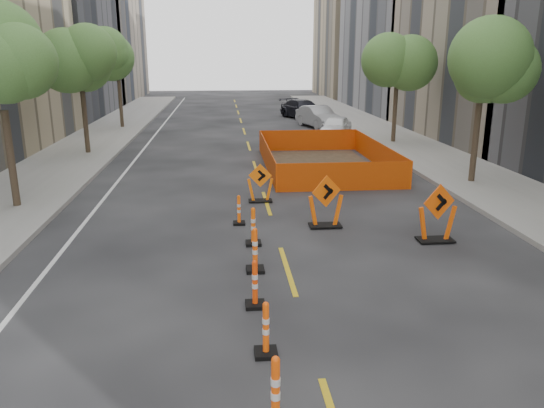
{
  "coord_description": "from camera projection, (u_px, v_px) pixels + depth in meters",
  "views": [
    {
      "loc": [
        -1.5,
        -7.81,
        5.03
      ],
      "look_at": [
        -0.19,
        6.0,
        1.1
      ],
      "focal_mm": 35.0,
      "sensor_mm": 36.0,
      "label": 1
    }
  ],
  "objects": [
    {
      "name": "tree_l_d",
      "position": [
        117.0,
        62.0,
        35.72
      ],
      "size": [
        2.8,
        2.8,
        5.95
      ],
      "color": "#382B1E",
      "rests_on": "ground"
    },
    {
      "name": "bld_right_c",
      "position": [
        532.0,
        20.0,
        31.42
      ],
      "size": [
        12.0,
        16.0,
        14.0
      ],
      "primitive_type": "cube",
      "color": "gray",
      "rests_on": "ground"
    },
    {
      "name": "sidewalk_right",
      "position": [
        485.0,
        182.0,
        21.28
      ],
      "size": [
        4.0,
        90.0,
        0.15
      ],
      "primitive_type": "cube",
      "color": "gray",
      "rests_on": "ground"
    },
    {
      "name": "parked_car_far",
      "position": [
        303.0,
        109.0,
        42.69
      ],
      "size": [
        3.86,
        5.53,
        1.49
      ],
      "primitive_type": "imported",
      "rotation": [
        0.0,
        0.0,
        0.39
      ],
      "color": "black",
      "rests_on": "ground"
    },
    {
      "name": "channelizer_7",
      "position": [
        239.0,
        210.0,
        16.13
      ],
      "size": [
        0.36,
        0.36,
        0.92
      ],
      "primitive_type": null,
      "color": "#F8580A",
      "rests_on": "ground"
    },
    {
      "name": "channelizer_6",
      "position": [
        253.0,
        226.0,
        14.37
      ],
      "size": [
        0.42,
        0.42,
        1.06
      ],
      "primitive_type": null,
      "color": "#ED5709",
      "rests_on": "ground"
    },
    {
      "name": "channelizer_5",
      "position": [
        255.0,
        250.0,
        12.59
      ],
      "size": [
        0.43,
        0.43,
        1.1
      ],
      "primitive_type": null,
      "color": "#FF530A",
      "rests_on": "ground"
    },
    {
      "name": "bld_left_e",
      "position": [
        77.0,
        7.0,
        57.97
      ],
      "size": [
        12.0,
        20.0,
        20.0
      ],
      "primitive_type": "cube",
      "color": "gray",
      "rests_on": "ground"
    },
    {
      "name": "safety_fence",
      "position": [
        323.0,
        155.0,
        24.32
      ],
      "size": [
        5.24,
        8.89,
        1.11
      ],
      "primitive_type": null,
      "rotation": [
        0.0,
        0.0,
        -0.0
      ],
      "color": "#DA470B",
      "rests_on": "ground"
    },
    {
      "name": "bld_left_d",
      "position": [
        28.0,
        29.0,
        43.08
      ],
      "size": [
        12.0,
        16.0,
        14.0
      ],
      "primitive_type": "cube",
      "color": "#4C4C51",
      "rests_on": "ground"
    },
    {
      "name": "chevron_sign_center",
      "position": [
        326.0,
        201.0,
        15.79
      ],
      "size": [
        1.22,
        0.96,
        1.6
      ],
      "primitive_type": null,
      "rotation": [
        0.0,
        0.0,
        0.34
      ],
      "color": "#EF580A",
      "rests_on": "ground"
    },
    {
      "name": "sidewalk_left",
      "position": [
        21.0,
        193.0,
        19.64
      ],
      "size": [
        4.0,
        90.0,
        0.15
      ],
      "primitive_type": "cube",
      "color": "gray",
      "rests_on": "ground"
    },
    {
      "name": "chevron_sign_right",
      "position": [
        438.0,
        213.0,
        14.54
      ],
      "size": [
        1.24,
        0.93,
        1.65
      ],
      "primitive_type": null,
      "rotation": [
        0.0,
        0.0,
        0.26
      ],
      "color": "#E34D09",
      "rests_on": "ground"
    },
    {
      "name": "parked_car_mid",
      "position": [
        318.0,
        117.0,
        37.5
      ],
      "size": [
        2.76,
        4.82,
        1.5
      ],
      "primitive_type": "imported",
      "rotation": [
        0.0,
        0.0,
        0.27
      ],
      "color": "#9C9CA1",
      "rests_on": "ground"
    },
    {
      "name": "tree_r_c",
      "position": [
        398.0,
        63.0,
        29.59
      ],
      "size": [
        2.8,
        2.8,
        5.95
      ],
      "color": "#382B1E",
      "rests_on": "ground"
    },
    {
      "name": "chevron_sign_left",
      "position": [
        260.0,
        183.0,
        18.54
      ],
      "size": [
        1.0,
        0.71,
        1.37
      ],
      "primitive_type": null,
      "rotation": [
        0.0,
        0.0,
        -0.19
      ],
      "color": "orange",
      "rests_on": "ground"
    },
    {
      "name": "bld_right_e",
      "position": [
        372.0,
        29.0,
        64.47
      ],
      "size": [
        12.0,
        14.0,
        16.0
      ],
      "primitive_type": "cube",
      "color": "tan",
      "rests_on": "ground"
    },
    {
      "name": "parked_car_near",
      "position": [
        336.0,
        127.0,
        32.89
      ],
      "size": [
        2.99,
        4.26,
        1.35
      ],
      "primitive_type": "imported",
      "rotation": [
        0.0,
        0.0,
        -0.4
      ],
      "color": "white",
      "rests_on": "ground"
    },
    {
      "name": "ground_plane",
      "position": [
        316.0,
        362.0,
        8.99
      ],
      "size": [
        140.0,
        140.0,
        0.0
      ],
      "primitive_type": "plane",
      "color": "black"
    },
    {
      "name": "channelizer_3",
      "position": [
        266.0,
        329.0,
        9.06
      ],
      "size": [
        0.4,
        0.4,
        1.01
      ],
      "primitive_type": null,
      "color": "#FD520A",
      "rests_on": "ground"
    },
    {
      "name": "channelizer_2",
      "position": [
        276.0,
        392.0,
        7.28
      ],
      "size": [
        0.44,
        0.44,
        1.12
      ],
      "primitive_type": null,
      "color": "#F34E0A",
      "rests_on": "ground"
    },
    {
      "name": "tree_l_c",
      "position": [
        80.0,
        65.0,
        26.15
      ],
      "size": [
        2.8,
        2.8,
        5.95
      ],
      "color": "#382B1E",
      "rests_on": "ground"
    },
    {
      "name": "tree_r_b",
      "position": [
        483.0,
        68.0,
        20.01
      ],
      "size": [
        2.8,
        2.8,
        5.95
      ],
      "color": "#382B1E",
      "rests_on": "ground"
    },
    {
      "name": "channelizer_4",
      "position": [
        255.0,
        284.0,
        10.82
      ],
      "size": [
        0.4,
        0.4,
        1.02
      ],
      "primitive_type": null,
      "color": "#E93E09",
      "rests_on": "ground"
    }
  ]
}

